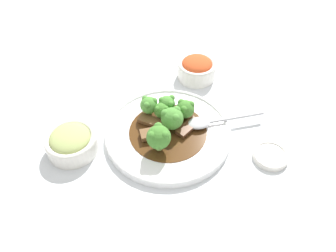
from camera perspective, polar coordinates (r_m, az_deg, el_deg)
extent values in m
plane|color=silver|center=(0.80, 0.00, -1.65)|extent=(4.00, 4.00, 0.00)
cylinder|color=white|center=(0.79, 0.00, -1.32)|extent=(0.30, 0.30, 0.01)
torus|color=white|center=(0.79, 0.00, -0.98)|extent=(0.30, 0.30, 0.01)
cylinder|color=#4C2D14|center=(0.79, 0.00, -0.95)|extent=(0.19, 0.19, 0.00)
cube|color=brown|center=(0.77, -2.69, -1.33)|extent=(0.06, 0.05, 0.01)
cube|color=brown|center=(0.80, -3.01, 0.86)|extent=(0.07, 0.05, 0.01)
cube|color=#56331E|center=(0.79, 3.53, -0.16)|extent=(0.06, 0.07, 0.01)
cylinder|color=#8EB756|center=(0.82, -0.19, 2.78)|extent=(0.01, 0.01, 0.02)
sphere|color=#4C8E38|center=(0.81, -0.19, 3.90)|extent=(0.04, 0.04, 0.04)
sphere|color=#4C8E38|center=(0.80, -1.08, 4.56)|extent=(0.02, 0.02, 0.02)
sphere|color=#4C8E38|center=(0.79, 0.15, 3.91)|extent=(0.02, 0.02, 0.02)
sphere|color=#4C8E38|center=(0.81, 0.35, 4.96)|extent=(0.02, 0.02, 0.02)
cylinder|color=#8EB756|center=(0.74, -1.59, -3.40)|extent=(0.02, 0.02, 0.02)
sphere|color=#427F2D|center=(0.72, -1.64, -1.97)|extent=(0.06, 0.06, 0.06)
sphere|color=#427F2D|center=(0.70, -2.85, -1.73)|extent=(0.02, 0.02, 0.02)
sphere|color=#427F2D|center=(0.70, -0.44, -1.65)|extent=(0.02, 0.02, 0.02)
sphere|color=#427F2D|center=(0.72, -1.70, -0.16)|extent=(0.02, 0.02, 0.02)
cylinder|color=#8EB756|center=(0.81, 2.95, 1.90)|extent=(0.02, 0.02, 0.01)
sphere|color=#427F2D|center=(0.80, 3.01, 2.95)|extent=(0.05, 0.05, 0.05)
sphere|color=#427F2D|center=(0.78, 2.77, 2.92)|extent=(0.02, 0.02, 0.02)
sphere|color=#427F2D|center=(0.79, 4.03, 3.75)|extent=(0.02, 0.02, 0.02)
sphere|color=#427F2D|center=(0.80, 2.33, 4.12)|extent=(0.02, 0.02, 0.02)
cylinder|color=#7FA84C|center=(0.79, 0.72, 0.04)|extent=(0.02, 0.02, 0.01)
sphere|color=#4C8E38|center=(0.77, 0.74, 1.30)|extent=(0.05, 0.05, 0.05)
sphere|color=#4C8E38|center=(0.75, 1.25, 1.24)|extent=(0.02, 0.02, 0.02)
sphere|color=#4C8E38|center=(0.77, 1.49, 2.77)|extent=(0.02, 0.02, 0.02)
sphere|color=#4C8E38|center=(0.76, -0.50, 2.18)|extent=(0.02, 0.02, 0.02)
cylinder|color=#7FA84C|center=(0.81, -1.09, 1.78)|extent=(0.01, 0.01, 0.01)
sphere|color=#427F2D|center=(0.80, -1.11, 2.74)|extent=(0.04, 0.04, 0.04)
sphere|color=#427F2D|center=(0.79, -0.34, 3.01)|extent=(0.01, 0.01, 0.01)
sphere|color=#427F2D|center=(0.80, -1.15, 3.89)|extent=(0.01, 0.01, 0.01)
sphere|color=#427F2D|center=(0.79, -1.86, 2.96)|extent=(0.01, 0.01, 0.01)
cylinder|color=#8EB756|center=(0.82, -3.29, 2.48)|extent=(0.01, 0.01, 0.02)
sphere|color=#4C8E38|center=(0.80, -3.36, 3.64)|extent=(0.04, 0.04, 0.04)
sphere|color=#4C8E38|center=(0.80, -2.46, 4.41)|extent=(0.02, 0.02, 0.02)
sphere|color=#4C8E38|center=(0.80, -4.02, 4.73)|extent=(0.02, 0.02, 0.02)
sphere|color=#4C8E38|center=(0.79, -3.72, 3.62)|extent=(0.02, 0.02, 0.02)
ellipsoid|color=#B7B7BC|center=(0.79, 5.34, 0.50)|extent=(0.07, 0.06, 0.01)
cylinder|color=#B7B7BC|center=(0.83, 11.90, 1.44)|extent=(0.13, 0.06, 0.01)
cylinder|color=white|center=(0.96, 4.92, 8.67)|extent=(0.06, 0.06, 0.01)
cylinder|color=white|center=(0.95, 4.99, 9.55)|extent=(0.11, 0.11, 0.04)
torus|color=white|center=(0.94, 5.08, 10.60)|extent=(0.11, 0.11, 0.01)
ellipsoid|color=#D14C23|center=(0.94, 5.09, 10.75)|extent=(0.08, 0.08, 0.03)
cylinder|color=white|center=(0.80, -16.12, -3.82)|extent=(0.06, 0.06, 0.01)
cylinder|color=white|center=(0.79, -16.37, -3.06)|extent=(0.12, 0.12, 0.04)
torus|color=white|center=(0.77, -16.67, -2.13)|extent=(0.12, 0.12, 0.01)
ellipsoid|color=#A3B266|center=(0.77, -16.71, -2.00)|extent=(0.09, 0.09, 0.03)
cylinder|color=white|center=(0.79, 17.40, -5.07)|extent=(0.08, 0.08, 0.01)
torus|color=white|center=(0.78, 17.48, -4.85)|extent=(0.08, 0.08, 0.01)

